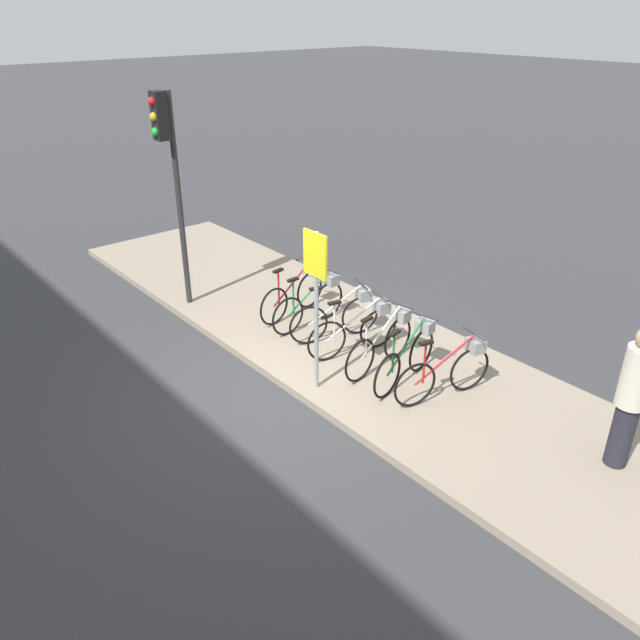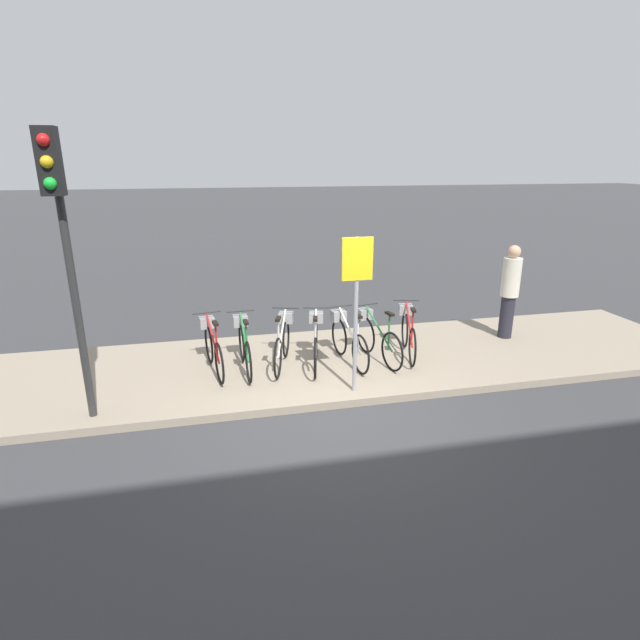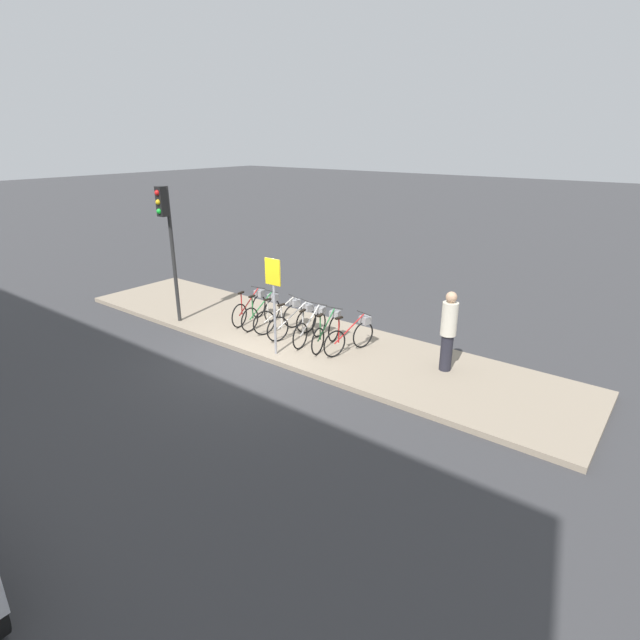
{
  "view_description": "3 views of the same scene",
  "coord_description": "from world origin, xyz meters",
  "px_view_note": "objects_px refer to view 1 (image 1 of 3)",
  "views": [
    {
      "loc": [
        6.11,
        -4.49,
        4.97
      ],
      "look_at": [
        -0.03,
        0.7,
        0.89
      ],
      "focal_mm": 35.0,
      "sensor_mm": 36.0,
      "label": 1
    },
    {
      "loc": [
        -1.63,
        -6.22,
        3.43
      ],
      "look_at": [
        -0.11,
        0.5,
        1.2
      ],
      "focal_mm": 28.0,
      "sensor_mm": 36.0,
      "label": 2
    },
    {
      "loc": [
        7.79,
        -7.66,
        4.96
      ],
      "look_at": [
        1.11,
        1.06,
        0.91
      ],
      "focal_mm": 28.0,
      "sensor_mm": 36.0,
      "label": 3
    }
  ],
  "objects_px": {
    "parked_bicycle_3": "(358,328)",
    "pedestrian": "(632,395)",
    "parked_bicycle_1": "(313,301)",
    "parked_bicycle_2": "(340,314)",
    "parked_bicycle_5": "(409,354)",
    "parked_bicycle_0": "(296,291)",
    "sign_post": "(316,286)",
    "parked_bicycle_6": "(449,369)",
    "traffic_light": "(169,158)",
    "parked_bicycle_4": "(384,341)"
  },
  "relations": [
    {
      "from": "parked_bicycle_3",
      "to": "pedestrian",
      "type": "relative_size",
      "value": 0.85
    },
    {
      "from": "parked_bicycle_4",
      "to": "traffic_light",
      "type": "distance_m",
      "value": 4.61
    },
    {
      "from": "parked_bicycle_1",
      "to": "parked_bicycle_6",
      "type": "height_order",
      "value": "same"
    },
    {
      "from": "parked_bicycle_3",
      "to": "pedestrian",
      "type": "distance_m",
      "value": 3.95
    },
    {
      "from": "parked_bicycle_1",
      "to": "parked_bicycle_3",
      "type": "relative_size",
      "value": 1.02
    },
    {
      "from": "sign_post",
      "to": "pedestrian",
      "type": "bearing_deg",
      "value": 24.86
    },
    {
      "from": "parked_bicycle_1",
      "to": "pedestrian",
      "type": "relative_size",
      "value": 0.87
    },
    {
      "from": "parked_bicycle_6",
      "to": "traffic_light",
      "type": "distance_m",
      "value": 5.63
    },
    {
      "from": "parked_bicycle_3",
      "to": "traffic_light",
      "type": "height_order",
      "value": "traffic_light"
    },
    {
      "from": "parked_bicycle_5",
      "to": "parked_bicycle_3",
      "type": "bearing_deg",
      "value": 179.56
    },
    {
      "from": "parked_bicycle_1",
      "to": "parked_bicycle_5",
      "type": "height_order",
      "value": "same"
    },
    {
      "from": "parked_bicycle_1",
      "to": "parked_bicycle_3",
      "type": "xyz_separation_m",
      "value": [
        1.19,
        -0.08,
        0.0
      ]
    },
    {
      "from": "parked_bicycle_6",
      "to": "pedestrian",
      "type": "height_order",
      "value": "pedestrian"
    },
    {
      "from": "parked_bicycle_3",
      "to": "sign_post",
      "type": "xyz_separation_m",
      "value": [
        0.34,
        -1.14,
        1.14
      ]
    },
    {
      "from": "parked_bicycle_5",
      "to": "parked_bicycle_2",
      "type": "bearing_deg",
      "value": 175.77
    },
    {
      "from": "parked_bicycle_1",
      "to": "parked_bicycle_2",
      "type": "distance_m",
      "value": 0.65
    },
    {
      "from": "traffic_light",
      "to": "parked_bicycle_0",
      "type": "bearing_deg",
      "value": 38.58
    },
    {
      "from": "traffic_light",
      "to": "parked_bicycle_5",
      "type": "bearing_deg",
      "value": 15.05
    },
    {
      "from": "parked_bicycle_1",
      "to": "parked_bicycle_6",
      "type": "xyz_separation_m",
      "value": [
        2.87,
        0.02,
        0.0
      ]
    },
    {
      "from": "parked_bicycle_0",
      "to": "sign_post",
      "type": "relative_size",
      "value": 0.67
    },
    {
      "from": "parked_bicycle_2",
      "to": "parked_bicycle_4",
      "type": "height_order",
      "value": "same"
    },
    {
      "from": "parked_bicycle_0",
      "to": "parked_bicycle_6",
      "type": "distance_m",
      "value": 3.38
    },
    {
      "from": "parked_bicycle_4",
      "to": "parked_bicycle_6",
      "type": "height_order",
      "value": "same"
    },
    {
      "from": "parked_bicycle_2",
      "to": "parked_bicycle_6",
      "type": "height_order",
      "value": "same"
    },
    {
      "from": "parked_bicycle_1",
      "to": "traffic_light",
      "type": "bearing_deg",
      "value": -149.48
    },
    {
      "from": "parked_bicycle_3",
      "to": "parked_bicycle_5",
      "type": "bearing_deg",
      "value": -0.44
    },
    {
      "from": "parked_bicycle_6",
      "to": "sign_post",
      "type": "distance_m",
      "value": 2.15
    },
    {
      "from": "parked_bicycle_5",
      "to": "pedestrian",
      "type": "xyz_separation_m",
      "value": [
        2.84,
        0.51,
        0.53
      ]
    },
    {
      "from": "parked_bicycle_6",
      "to": "parked_bicycle_5",
      "type": "bearing_deg",
      "value": -170.48
    },
    {
      "from": "parked_bicycle_0",
      "to": "pedestrian",
      "type": "height_order",
      "value": "pedestrian"
    },
    {
      "from": "parked_bicycle_0",
      "to": "sign_post",
      "type": "xyz_separation_m",
      "value": [
        2.04,
        -1.26,
        1.14
      ]
    },
    {
      "from": "parked_bicycle_0",
      "to": "parked_bicycle_2",
      "type": "xyz_separation_m",
      "value": [
        1.15,
        -0.01,
        0.0
      ]
    },
    {
      "from": "parked_bicycle_1",
      "to": "parked_bicycle_4",
      "type": "distance_m",
      "value": 1.74
    },
    {
      "from": "parked_bicycle_6",
      "to": "sign_post",
      "type": "bearing_deg",
      "value": -137.42
    },
    {
      "from": "parked_bicycle_1",
      "to": "traffic_light",
      "type": "height_order",
      "value": "traffic_light"
    },
    {
      "from": "parked_bicycle_0",
      "to": "parked_bicycle_6",
      "type": "bearing_deg",
      "value": -0.36
    },
    {
      "from": "parked_bicycle_3",
      "to": "parked_bicycle_5",
      "type": "relative_size",
      "value": 0.99
    },
    {
      "from": "parked_bicycle_1",
      "to": "pedestrian",
      "type": "bearing_deg",
      "value": 4.82
    },
    {
      "from": "parked_bicycle_3",
      "to": "parked_bicycle_4",
      "type": "relative_size",
      "value": 0.98
    },
    {
      "from": "parked_bicycle_6",
      "to": "parked_bicycle_1",
      "type": "bearing_deg",
      "value": -179.58
    },
    {
      "from": "parked_bicycle_1",
      "to": "parked_bicycle_3",
      "type": "distance_m",
      "value": 1.19
    },
    {
      "from": "parked_bicycle_4",
      "to": "parked_bicycle_2",
      "type": "bearing_deg",
      "value": 174.05
    },
    {
      "from": "parked_bicycle_3",
      "to": "traffic_light",
      "type": "xyz_separation_m",
      "value": [
        -3.33,
        -1.18,
        2.2
      ]
    },
    {
      "from": "parked_bicycle_0",
      "to": "parked_bicycle_3",
      "type": "distance_m",
      "value": 1.7
    },
    {
      "from": "parked_bicycle_2",
      "to": "parked_bicycle_5",
      "type": "distance_m",
      "value": 1.59
    },
    {
      "from": "parked_bicycle_4",
      "to": "pedestrian",
      "type": "xyz_separation_m",
      "value": [
        3.34,
        0.51,
        0.53
      ]
    },
    {
      "from": "parked_bicycle_5",
      "to": "parked_bicycle_1",
      "type": "bearing_deg",
      "value": 177.8
    },
    {
      "from": "parked_bicycle_0",
      "to": "parked_bicycle_4",
      "type": "bearing_deg",
      "value": -3.16
    },
    {
      "from": "traffic_light",
      "to": "parked_bicycle_6",
      "type": "bearing_deg",
      "value": 14.36
    },
    {
      "from": "parked_bicycle_5",
      "to": "sign_post",
      "type": "bearing_deg",
      "value": -122.02
    }
  ]
}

